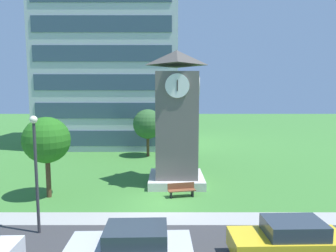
{
  "coord_description": "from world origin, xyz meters",
  "views": [
    {
      "loc": [
        0.45,
        -17.05,
        6.7
      ],
      "look_at": [
        0.54,
        5.13,
        4.23
      ],
      "focal_mm": 30.84,
      "sensor_mm": 36.0,
      "label": 1
    }
  ],
  "objects_px": {
    "clock_tower": "(175,126)",
    "parked_car_silver": "(131,248)",
    "street_lamp": "(34,161)",
    "parked_car_yellow": "(288,240)",
    "tree_streetside": "(45,140)",
    "tree_by_building": "(147,124)",
    "park_bench": "(180,190)"
  },
  "relations": [
    {
      "from": "tree_by_building",
      "to": "clock_tower",
      "type": "bearing_deg",
      "value": -73.52
    },
    {
      "from": "tree_by_building",
      "to": "parked_car_yellow",
      "type": "relative_size",
      "value": 1.1
    },
    {
      "from": "clock_tower",
      "to": "street_lamp",
      "type": "height_order",
      "value": "clock_tower"
    },
    {
      "from": "tree_streetside",
      "to": "tree_by_building",
      "type": "bearing_deg",
      "value": 65.66
    },
    {
      "from": "tree_by_building",
      "to": "parked_car_silver",
      "type": "distance_m",
      "value": 20.37
    },
    {
      "from": "park_bench",
      "to": "street_lamp",
      "type": "relative_size",
      "value": 0.33
    },
    {
      "from": "park_bench",
      "to": "parked_car_yellow",
      "type": "height_order",
      "value": "parked_car_yellow"
    },
    {
      "from": "street_lamp",
      "to": "parked_car_yellow",
      "type": "bearing_deg",
      "value": -11.95
    },
    {
      "from": "street_lamp",
      "to": "tree_streetside",
      "type": "xyz_separation_m",
      "value": [
        -1.52,
        4.9,
        0.2
      ]
    },
    {
      "from": "clock_tower",
      "to": "tree_by_building",
      "type": "xyz_separation_m",
      "value": [
        -2.79,
        9.44,
        -0.89
      ]
    },
    {
      "from": "tree_streetside",
      "to": "tree_by_building",
      "type": "distance_m",
      "value": 13.6
    },
    {
      "from": "park_bench",
      "to": "parked_car_silver",
      "type": "relative_size",
      "value": 0.39
    },
    {
      "from": "clock_tower",
      "to": "tree_by_building",
      "type": "height_order",
      "value": "clock_tower"
    },
    {
      "from": "clock_tower",
      "to": "parked_car_silver",
      "type": "distance_m",
      "value": 11.49
    },
    {
      "from": "tree_streetside",
      "to": "parked_car_yellow",
      "type": "relative_size",
      "value": 1.14
    },
    {
      "from": "tree_streetside",
      "to": "parked_car_silver",
      "type": "distance_m",
      "value": 10.48
    },
    {
      "from": "tree_by_building",
      "to": "park_bench",
      "type": "bearing_deg",
      "value": -76.13
    },
    {
      "from": "tree_streetside",
      "to": "park_bench",
      "type": "bearing_deg",
      "value": 0.37
    },
    {
      "from": "park_bench",
      "to": "tree_streetside",
      "type": "relative_size",
      "value": 0.35
    },
    {
      "from": "street_lamp",
      "to": "tree_by_building",
      "type": "relative_size",
      "value": 1.12
    },
    {
      "from": "parked_car_yellow",
      "to": "tree_by_building",
      "type": "bearing_deg",
      "value": 109.67
    },
    {
      "from": "tree_streetside",
      "to": "parked_car_silver",
      "type": "bearing_deg",
      "value": -50.73
    },
    {
      "from": "tree_streetside",
      "to": "tree_by_building",
      "type": "height_order",
      "value": "tree_streetside"
    },
    {
      "from": "clock_tower",
      "to": "parked_car_silver",
      "type": "xyz_separation_m",
      "value": [
        -2.02,
        -10.75,
        -3.51
      ]
    },
    {
      "from": "street_lamp",
      "to": "parked_car_silver",
      "type": "bearing_deg",
      "value": -30.86
    },
    {
      "from": "clock_tower",
      "to": "park_bench",
      "type": "distance_m",
      "value": 4.87
    },
    {
      "from": "park_bench",
      "to": "street_lamp",
      "type": "bearing_deg",
      "value": -145.21
    },
    {
      "from": "parked_car_silver",
      "to": "parked_car_yellow",
      "type": "bearing_deg",
      "value": 5.04
    },
    {
      "from": "clock_tower",
      "to": "tree_streetside",
      "type": "distance_m",
      "value": 8.92
    },
    {
      "from": "tree_streetside",
      "to": "tree_by_building",
      "type": "xyz_separation_m",
      "value": [
        5.61,
        12.39,
        -0.26
      ]
    },
    {
      "from": "tree_streetside",
      "to": "parked_car_silver",
      "type": "height_order",
      "value": "tree_streetside"
    },
    {
      "from": "parked_car_silver",
      "to": "parked_car_yellow",
      "type": "distance_m",
      "value": 6.27
    }
  ]
}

